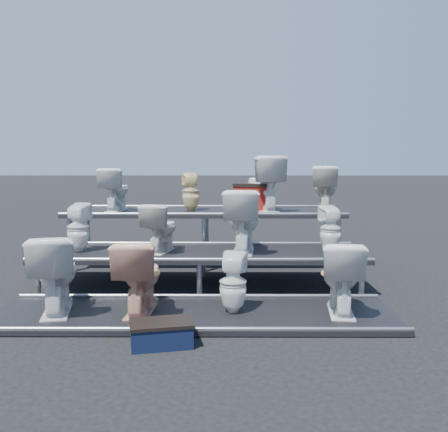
{
  "coord_description": "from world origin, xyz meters",
  "views": [
    {
      "loc": [
        0.33,
        -6.43,
        1.69
      ],
      "look_at": [
        0.3,
        0.1,
        0.92
      ],
      "focal_mm": 40.0,
      "sensor_mm": 36.0,
      "label": 1
    }
  ],
  "objects_px": {
    "toilet_7": "(330,229)",
    "toilet_10": "(263,184)",
    "toilet_3": "(341,276)",
    "toilet_5": "(161,228)",
    "toilet_8": "(115,189)",
    "toilet_11": "(325,188)",
    "toilet_4": "(78,228)",
    "toilet_9": "(191,192)",
    "toilet_1": "(139,276)",
    "toilet_2": "(233,282)",
    "step_stool": "(161,335)",
    "toilet_6": "(243,220)",
    "toilet_0": "(55,273)",
    "red_crate": "(252,198)"
  },
  "relations": [
    {
      "from": "toilet_1",
      "to": "toilet_8",
      "type": "distance_m",
      "value": 2.82
    },
    {
      "from": "toilet_10",
      "to": "step_stool",
      "type": "bearing_deg",
      "value": 55.81
    },
    {
      "from": "toilet_9",
      "to": "step_stool",
      "type": "xyz_separation_m",
      "value": [
        -0.04,
        -3.4,
        -1.06
      ]
    },
    {
      "from": "step_stool",
      "to": "toilet_7",
      "type": "bearing_deg",
      "value": 34.98
    },
    {
      "from": "toilet_6",
      "to": "toilet_11",
      "type": "relative_size",
      "value": 1.18
    },
    {
      "from": "toilet_7",
      "to": "toilet_10",
      "type": "xyz_separation_m",
      "value": [
        -0.78,
        1.3,
        0.52
      ]
    },
    {
      "from": "toilet_8",
      "to": "toilet_6",
      "type": "bearing_deg",
      "value": 152.31
    },
    {
      "from": "toilet_6",
      "to": "red_crate",
      "type": "bearing_deg",
      "value": -92.35
    },
    {
      "from": "toilet_7",
      "to": "step_stool",
      "type": "relative_size",
      "value": 1.12
    },
    {
      "from": "toilet_6",
      "to": "toilet_11",
      "type": "distance_m",
      "value": 1.88
    },
    {
      "from": "toilet_5",
      "to": "toilet_8",
      "type": "relative_size",
      "value": 0.96
    },
    {
      "from": "toilet_0",
      "to": "toilet_2",
      "type": "xyz_separation_m",
      "value": [
        1.88,
        0.0,
        -0.1
      ]
    },
    {
      "from": "toilet_2",
      "to": "toilet_4",
      "type": "relative_size",
      "value": 1.0
    },
    {
      "from": "toilet_8",
      "to": "toilet_11",
      "type": "bearing_deg",
      "value": -173.81
    },
    {
      "from": "toilet_5",
      "to": "toilet_11",
      "type": "height_order",
      "value": "toilet_11"
    },
    {
      "from": "toilet_7",
      "to": "toilet_1",
      "type": "bearing_deg",
      "value": 16.16
    },
    {
      "from": "toilet_3",
      "to": "toilet_6",
      "type": "relative_size",
      "value": 0.94
    },
    {
      "from": "toilet_1",
      "to": "toilet_5",
      "type": "relative_size",
      "value": 1.23
    },
    {
      "from": "toilet_1",
      "to": "toilet_4",
      "type": "height_order",
      "value": "toilet_4"
    },
    {
      "from": "toilet_3",
      "to": "toilet_6",
      "type": "xyz_separation_m",
      "value": [
        -0.99,
        1.3,
        0.43
      ]
    },
    {
      "from": "toilet_2",
      "to": "toilet_11",
      "type": "relative_size",
      "value": 0.92
    },
    {
      "from": "toilet_4",
      "to": "toilet_11",
      "type": "height_order",
      "value": "toilet_11"
    },
    {
      "from": "toilet_1",
      "to": "toilet_4",
      "type": "relative_size",
      "value": 1.23
    },
    {
      "from": "toilet_2",
      "to": "step_stool",
      "type": "xyz_separation_m",
      "value": [
        -0.66,
        -0.8,
        -0.28
      ]
    },
    {
      "from": "toilet_2",
      "to": "toilet_7",
      "type": "xyz_separation_m",
      "value": [
        1.29,
        1.3,
        0.38
      ]
    },
    {
      "from": "toilet_3",
      "to": "toilet_7",
      "type": "distance_m",
      "value": 1.35
    },
    {
      "from": "step_stool",
      "to": "toilet_8",
      "type": "bearing_deg",
      "value": 96.29
    },
    {
      "from": "toilet_3",
      "to": "toilet_7",
      "type": "relative_size",
      "value": 1.27
    },
    {
      "from": "toilet_4",
      "to": "toilet_8",
      "type": "relative_size",
      "value": 0.96
    },
    {
      "from": "toilet_8",
      "to": "toilet_7",
      "type": "bearing_deg",
      "value": 163.31
    },
    {
      "from": "toilet_0",
      "to": "toilet_10",
      "type": "relative_size",
      "value": 0.98
    },
    {
      "from": "toilet_11",
      "to": "toilet_10",
      "type": "bearing_deg",
      "value": 10.77
    },
    {
      "from": "toilet_2",
      "to": "toilet_6",
      "type": "height_order",
      "value": "toilet_6"
    },
    {
      "from": "toilet_1",
      "to": "toilet_4",
      "type": "distance_m",
      "value": 1.68
    },
    {
      "from": "toilet_4",
      "to": "toilet_8",
      "type": "bearing_deg",
      "value": -86.19
    },
    {
      "from": "toilet_3",
      "to": "toilet_11",
      "type": "bearing_deg",
      "value": -90.23
    },
    {
      "from": "toilet_3",
      "to": "red_crate",
      "type": "relative_size",
      "value": 1.47
    },
    {
      "from": "toilet_4",
      "to": "red_crate",
      "type": "height_order",
      "value": "red_crate"
    },
    {
      "from": "toilet_0",
      "to": "step_stool",
      "type": "bearing_deg",
      "value": 134.9
    },
    {
      "from": "toilet_8",
      "to": "toilet_0",
      "type": "bearing_deg",
      "value": 94.37
    },
    {
      "from": "toilet_0",
      "to": "toilet_3",
      "type": "xyz_separation_m",
      "value": [
        3.01,
        0.0,
        -0.03
      ]
    },
    {
      "from": "toilet_1",
      "to": "toilet_9",
      "type": "bearing_deg",
      "value": -95.63
    },
    {
      "from": "toilet_8",
      "to": "toilet_4",
      "type": "bearing_deg",
      "value": 87.05
    },
    {
      "from": "toilet_0",
      "to": "toilet_2",
      "type": "distance_m",
      "value": 1.88
    },
    {
      "from": "toilet_9",
      "to": "toilet_11",
      "type": "relative_size",
      "value": 0.86
    },
    {
      "from": "toilet_8",
      "to": "step_stool",
      "type": "bearing_deg",
      "value": 114.68
    },
    {
      "from": "toilet_1",
      "to": "toilet_7",
      "type": "distance_m",
      "value": 2.64
    },
    {
      "from": "toilet_9",
      "to": "toilet_2",
      "type": "bearing_deg",
      "value": 89.8
    },
    {
      "from": "toilet_3",
      "to": "toilet_5",
      "type": "relative_size",
      "value": 1.21
    },
    {
      "from": "toilet_11",
      "to": "toilet_7",
      "type": "bearing_deg",
      "value": 93.24
    }
  ]
}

